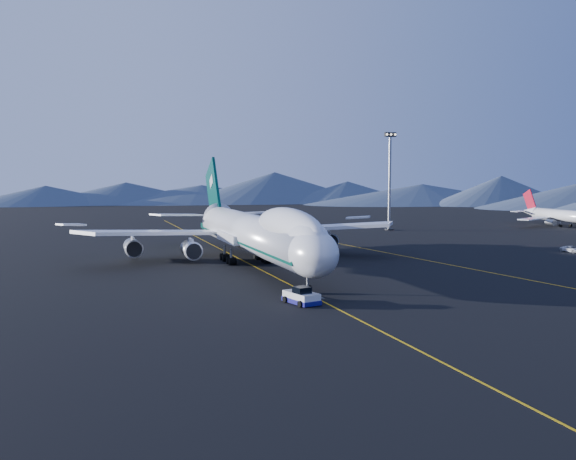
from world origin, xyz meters
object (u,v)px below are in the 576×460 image
object	(u,v)px
boeing_747	(253,232)
service_van	(571,249)
pushback_tug	(301,298)
second_jet	(567,216)
floodlight_mast	(390,181)

from	to	relation	value
boeing_747	service_van	bearing A→B (deg)	-2.05
pushback_tug	second_jet	bearing A→B (deg)	21.03
boeing_747	service_van	world-z (taller)	boeing_747
pushback_tug	floodlight_mast	xyz separation A→B (m)	(57.19, 85.97, 12.97)
service_van	floodlight_mast	distance (m)	58.62
boeing_747	floodlight_mast	distance (m)	76.61
boeing_747	service_van	size ratio (longest dim) A/B	16.56
service_van	floodlight_mast	world-z (taller)	floodlight_mast
boeing_747	floodlight_mast	bearing A→B (deg)	44.68
service_van	floodlight_mast	size ratio (longest dim) A/B	0.16
second_jet	floodlight_mast	distance (m)	55.49
pushback_tug	service_van	distance (m)	75.13
floodlight_mast	service_van	bearing A→B (deg)	-78.21
second_jet	pushback_tug	bearing A→B (deg)	-152.66
second_jet	service_van	distance (m)	63.96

